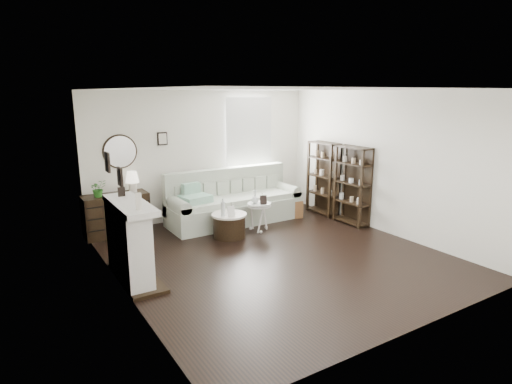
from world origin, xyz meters
TOP-DOWN VIEW (x-y plane):
  - room at (0.73, 2.70)m, footprint 5.50×5.50m
  - fireplace at (-2.32, 0.30)m, footprint 0.50×1.40m
  - shelf_unit_far at (2.33, 1.55)m, footprint 0.30×0.80m
  - shelf_unit_near at (2.33, 0.65)m, footprint 0.30×0.80m
  - sofa at (0.35, 2.09)m, footprint 2.81×0.97m
  - quilt at (-0.57, 1.95)m, footprint 0.62×0.54m
  - suitcase at (1.48, 1.63)m, footprint 0.59×0.35m
  - dresser at (-1.97, 2.47)m, footprint 1.19×0.51m
  - table_lamp at (-1.62, 2.47)m, footprint 0.31×0.31m
  - potted_plant at (-2.27, 2.42)m, footprint 0.33×0.31m
  - drum_table at (-0.22, 1.21)m, footprint 0.65×0.65m
  - pedestal_table at (0.46, 1.24)m, footprint 0.46×0.46m
  - eiffel_drum at (-0.15, 1.26)m, footprint 0.11×0.11m
  - bottle_drum at (-0.38, 1.14)m, footprint 0.08×0.08m
  - card_frame_drum at (-0.27, 1.05)m, footprint 0.14×0.06m
  - eiffel_ped at (0.55, 1.27)m, footprint 0.11×0.11m
  - flask_ped at (0.38, 1.26)m, footprint 0.14×0.14m
  - card_frame_ped at (0.48, 1.12)m, footprint 0.14×0.09m

SIDE VIEW (x-z plane):
  - suitcase at x=1.48m, z-range 0.00..0.37m
  - drum_table at x=-0.22m, z-range 0.00..0.46m
  - sofa at x=0.35m, z-range -0.18..0.91m
  - dresser at x=-1.97m, z-range 0.00..0.79m
  - pedestal_table at x=0.46m, z-range 0.23..0.79m
  - fireplace at x=-2.32m, z-range -0.38..1.46m
  - eiffel_drum at x=-0.15m, z-range 0.45..0.63m
  - card_frame_drum at x=-0.27m, z-range 0.45..0.64m
  - bottle_drum at x=-0.38m, z-range 0.45..0.79m
  - quilt at x=-0.57m, z-range 0.56..0.70m
  - eiffel_ped at x=0.55m, z-range 0.56..0.72m
  - card_frame_ped at x=0.48m, z-range 0.56..0.73m
  - flask_ped at x=0.38m, z-range 0.56..0.82m
  - shelf_unit_far at x=2.33m, z-range 0.00..1.60m
  - shelf_unit_near at x=2.33m, z-range 0.00..1.60m
  - potted_plant at x=-2.27m, z-range 0.79..1.11m
  - table_lamp at x=-1.62m, z-range 0.79..1.19m
  - room at x=0.73m, z-range -1.15..4.35m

